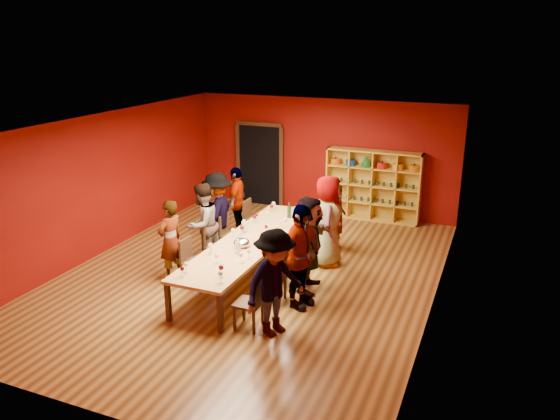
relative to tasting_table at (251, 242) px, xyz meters
The scene contains 49 objects.
room_shell 0.80m from the tasting_table, ahead, with size 7.10×9.10×3.04m.
tasting_table is the anchor object (origin of this frame).
doorway 4.80m from the tasting_table, 112.09° to the left, with size 1.40×0.17×2.30m.
shelving_unit 4.55m from the tasting_table, 72.08° to the left, with size 2.40×0.40×1.80m.
chair_person_left_1 1.20m from the tasting_table, 140.48° to the right, with size 0.42×0.42×0.89m.
person_left_1 1.54m from the tasting_table, 150.80° to the right, with size 0.58×0.43×1.60m, color white.
chair_person_left_2 0.95m from the tasting_table, behind, with size 0.42×0.42×0.89m.
person_left_2 1.19m from the tasting_table, behind, with size 0.83×0.46×1.71m, color #454549.
chair_person_left_3 1.22m from the tasting_table, 138.90° to the left, with size 0.42×0.42×0.89m.
person_left_3 1.43m from the tasting_table, 145.80° to the left, with size 1.16×0.48×1.79m, color white.
chair_person_left_4 2.16m from the tasting_table, 115.04° to the left, with size 0.42×0.42×0.89m.
person_left_4 2.33m from the tasting_table, 123.26° to the left, with size 0.97×0.44×1.65m, color #557FAF.
chair_person_right_0 2.07m from the tasting_table, 63.75° to the right, with size 0.42×0.42×0.89m.
person_right_0 2.26m from the tasting_table, 55.01° to the right, with size 1.14×0.47×1.76m, color #505056.
chair_person_right_1 1.26m from the tasting_table, 43.01° to the right, with size 0.42×0.42×0.89m.
person_right_1 1.60m from the tasting_table, 32.53° to the right, with size 1.09×0.50×1.87m, color tan.
chair_person_right_2 0.94m from the tasting_table, ahead, with size 0.42×0.42×0.89m.
person_right_2 1.28m from the tasting_table, ahead, with size 1.68×0.48×1.81m, color #CB888B.
chair_person_right_3 1.44m from the tasting_table, 50.20° to the left, with size 0.42×0.42×0.89m.
person_right_3 1.65m from the tasting_table, 41.88° to the left, with size 0.92×0.50×1.89m, color #BE7F86.
chair_person_right_4 2.16m from the tasting_table, 64.90° to the left, with size 0.42×0.42×0.89m.
person_right_4 2.27m from the tasting_table, 58.85° to the left, with size 0.55×0.40×1.50m, color #516DA7.
wine_glass_0 1.98m from the tasting_table, 78.90° to the right, with size 0.09×0.09×0.21m.
wine_glass_1 1.85m from the tasting_table, 100.60° to the right, with size 0.08×0.08×0.19m.
wine_glass_2 1.04m from the tasting_table, 110.09° to the right, with size 0.09×0.09×0.22m.
wine_glass_3 0.56m from the tasting_table, 91.62° to the right, with size 0.08×0.08×0.21m.
wine_glass_4 1.73m from the tasting_table, 99.53° to the left, with size 0.08×0.08×0.19m.
wine_glass_5 0.96m from the tasting_table, 110.27° to the left, with size 0.08×0.08×0.19m.
wine_glass_6 1.77m from the tasting_table, 81.32° to the left, with size 0.08×0.08×0.20m.
wine_glass_7 0.87m from the tasting_table, 69.65° to the left, with size 0.07×0.07×0.18m.
wine_glass_8 1.14m from the tasting_table, 108.73° to the left, with size 0.07×0.07×0.18m.
wine_glass_9 0.42m from the tasting_table, 27.83° to the right, with size 0.08×0.08×0.20m.
wine_glass_10 0.99m from the tasting_table, 68.37° to the left, with size 0.08×0.08×0.21m.
wine_glass_11 1.27m from the tasting_table, 98.57° to the left, with size 0.07×0.07×0.18m.
wine_glass_12 0.50m from the tasting_table, 73.33° to the left, with size 0.07×0.07×0.18m.
wine_glass_13 0.95m from the tasting_table, 66.82° to the right, with size 0.07×0.07×0.18m.
wine_glass_14 1.30m from the tasting_table, 91.89° to the right, with size 0.08×0.08×0.20m.
wine_glass_15 0.37m from the tasting_table, 149.67° to the left, with size 0.09×0.09×0.21m.
wine_glass_16 1.76m from the tasting_table, 80.75° to the right, with size 0.09×0.09×0.21m.
wine_glass_17 1.15m from the tasting_table, 73.15° to the right, with size 0.08×0.08×0.19m.
wine_glass_18 1.98m from the tasting_table, 81.90° to the left, with size 0.08×0.08×0.19m.
wine_glass_19 1.00m from the tasting_table, 112.33° to the right, with size 0.09×0.09×0.21m.
wine_glass_20 0.41m from the tasting_table, 163.78° to the right, with size 0.09×0.09×0.22m.
wine_glass_21 1.89m from the tasting_table, 99.44° to the left, with size 0.08×0.08×0.21m.
wine_glass_22 2.00m from the tasting_table, 99.02° to the right, with size 0.08×0.08×0.19m.
spittoon_bowl 0.42m from the tasting_table, 89.69° to the right, with size 0.32×0.32×0.18m, color silver.
carafe_a 0.46m from the tasting_table, 133.33° to the left, with size 0.13×0.13×0.27m.
carafe_b 0.75m from the tasting_table, 82.92° to the right, with size 0.12×0.12×0.27m.
wine_bottle 1.55m from the tasting_table, 82.35° to the left, with size 0.11×0.11×0.35m.
Camera 1 is at (4.32, -8.95, 4.59)m, focal length 35.00 mm.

